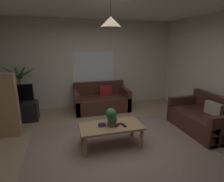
{
  "coord_description": "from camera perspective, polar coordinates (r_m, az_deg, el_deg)",
  "views": [
    {
      "loc": [
        -0.94,
        -3.09,
        1.98
      ],
      "look_at": [
        0.0,
        0.3,
        1.05
      ],
      "focal_mm": 28.91,
      "sensor_mm": 36.0,
      "label": 1
    }
  ],
  "objects": [
    {
      "name": "wall_back",
      "position": [
        5.79,
        -6.16,
        8.4
      ],
      "size": [
        5.38,
        0.06,
        2.69
      ],
      "primitive_type": "cube",
      "color": "beige",
      "rests_on": "ground"
    },
    {
      "name": "window_pane",
      "position": [
        5.77,
        -5.85,
        7.57
      ],
      "size": [
        1.29,
        0.01,
        0.94
      ],
      "primitive_type": "cube",
      "color": "white"
    },
    {
      "name": "book_on_table_0",
      "position": [
        3.51,
        -3.4,
        -10.93
      ],
      "size": [
        0.12,
        0.09,
        0.03
      ],
      "primitive_type": "cube",
      "rotation": [
        0.0,
        0.0,
        -0.01
      ],
      "color": "#72387F",
      "rests_on": "coffee_table"
    },
    {
      "name": "remote_on_table_0",
      "position": [
        3.55,
        1.68,
        -10.68
      ],
      "size": [
        0.15,
        0.15,
        0.02
      ],
      "primitive_type": "cube",
      "rotation": [
        0.0,
        0.0,
        5.46
      ],
      "color": "black",
      "rests_on": "coffee_table"
    },
    {
      "name": "book_on_table_1",
      "position": [
        3.52,
        -3.17,
        -10.44
      ],
      "size": [
        0.16,
        0.13,
        0.03
      ],
      "primitive_type": "cube",
      "rotation": [
        0.0,
        0.0,
        -0.25
      ],
      "color": "black",
      "rests_on": "coffee_table"
    },
    {
      "name": "coffee_table",
      "position": [
        3.59,
        -0.32,
        -11.73
      ],
      "size": [
        1.21,
        0.61,
        0.44
      ],
      "color": "#A87F56",
      "rests_on": "ground"
    },
    {
      "name": "tv_stand",
      "position": [
        5.32,
        -27.12,
        -5.88
      ],
      "size": [
        0.9,
        0.44,
        0.5
      ],
      "primitive_type": "cube",
      "color": "black",
      "rests_on": "ground"
    },
    {
      "name": "couch_under_window",
      "position": [
        5.53,
        -3.35,
        -3.2
      ],
      "size": [
        1.61,
        0.88,
        0.82
      ],
      "color": "#47281E",
      "rests_on": "ground"
    },
    {
      "name": "floor",
      "position": [
        3.79,
        1.27,
        -16.85
      ],
      "size": [
        5.26,
        5.12,
        0.02
      ],
      "primitive_type": "cube",
      "color": "#9E8466",
      "rests_on": "ground"
    },
    {
      "name": "potted_plant_on_table",
      "position": [
        3.47,
        -0.04,
        -8.21
      ],
      "size": [
        0.22,
        0.21,
        0.36
      ],
      "color": "brown",
      "rests_on": "coffee_table"
    },
    {
      "name": "tv",
      "position": [
        5.16,
        -27.81,
        -0.77
      ],
      "size": [
        0.77,
        0.16,
        0.48
      ],
      "color": "black",
      "rests_on": "tv_stand"
    },
    {
      "name": "pendant_lamp",
      "position": [
        3.23,
        -0.37,
        21.04
      ],
      "size": [
        0.36,
        0.36,
        0.44
      ],
      "color": "black"
    },
    {
      "name": "potted_palm_corner",
      "position": [
        5.67,
        -26.78,
        -0.01
      ],
      "size": [
        0.94,
        0.9,
        1.48
      ],
      "color": "brown",
      "rests_on": "ground"
    },
    {
      "name": "couch_right_side",
      "position": [
        4.73,
        26.77,
        -7.98
      ],
      "size": [
        0.88,
        1.46,
        0.82
      ],
      "rotation": [
        0.0,
        0.0,
        -1.57
      ],
      "color": "#47281E",
      "rests_on": "ground"
    },
    {
      "name": "remote_on_table_1",
      "position": [
        3.55,
        3.64,
        -10.69
      ],
      "size": [
        0.08,
        0.17,
        0.02
      ],
      "primitive_type": "cube",
      "rotation": [
        0.0,
        0.0,
        0.19
      ],
      "color": "black",
      "rests_on": "coffee_table"
    },
    {
      "name": "rug",
      "position": [
        3.62,
        2.24,
        -18.26
      ],
      "size": [
        3.42,
        2.82,
        0.01
      ],
      "primitive_type": "cube",
      "color": "gray",
      "rests_on": "ground"
    }
  ]
}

